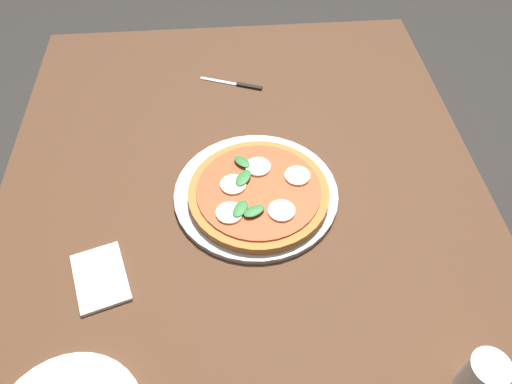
% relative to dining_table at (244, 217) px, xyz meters
% --- Properties ---
extents(ground_plane, '(6.00, 6.00, 0.00)m').
position_rel_dining_table_xyz_m(ground_plane, '(0.00, 0.00, -0.62)').
color(ground_plane, '#2D2B28').
extents(dining_table, '(1.27, 1.03, 0.71)m').
position_rel_dining_table_xyz_m(dining_table, '(0.00, 0.00, 0.00)').
color(dining_table, '#4C301E').
rests_on(dining_table, ground_plane).
extents(serving_tray, '(0.34, 0.34, 0.01)m').
position_rel_dining_table_xyz_m(serving_tray, '(-0.01, -0.02, 0.10)').
color(serving_tray, '#B2B2B7').
rests_on(serving_tray, dining_table).
extents(pizza, '(0.29, 0.29, 0.03)m').
position_rel_dining_table_xyz_m(pizza, '(-0.03, -0.03, 0.11)').
color(pizza, '#B27033').
rests_on(pizza, serving_tray).
extents(napkin, '(0.15, 0.12, 0.01)m').
position_rel_dining_table_xyz_m(napkin, '(-0.19, 0.27, 0.09)').
color(napkin, white).
rests_on(napkin, dining_table).
extents(knife, '(0.07, 0.16, 0.01)m').
position_rel_dining_table_xyz_m(knife, '(0.36, -0.01, 0.09)').
color(knife, black).
rests_on(knife, dining_table).
extents(glass_cup, '(0.06, 0.06, 0.09)m').
position_rel_dining_table_xyz_m(glass_cup, '(-0.43, -0.33, 0.13)').
color(glass_cup, silver).
rests_on(glass_cup, dining_table).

